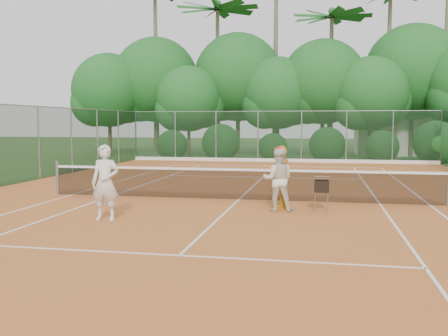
# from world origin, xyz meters

# --- Properties ---
(ground) EXTENTS (120.00, 120.00, 0.00)m
(ground) POSITION_xyz_m (0.00, 0.00, 0.00)
(ground) COLOR #254619
(ground) RESTS_ON ground
(clay_court) EXTENTS (18.00, 36.00, 0.02)m
(clay_court) POSITION_xyz_m (0.00, 0.00, 0.01)
(clay_court) COLOR #B6632A
(clay_court) RESTS_ON ground
(club_building) EXTENTS (8.00, 5.00, 3.00)m
(club_building) POSITION_xyz_m (9.00, 24.00, 1.50)
(club_building) COLOR beige
(club_building) RESTS_ON ground
(tennis_net) EXTENTS (11.97, 0.10, 1.10)m
(tennis_net) POSITION_xyz_m (0.00, 0.00, 0.53)
(tennis_net) COLOR gray
(tennis_net) RESTS_ON clay_court
(player_white) EXTENTS (0.70, 0.49, 1.81)m
(player_white) POSITION_xyz_m (-2.63, -3.63, 0.93)
(player_white) COLOR white
(player_white) RESTS_ON clay_court
(player_center_grp) EXTENTS (0.84, 0.67, 1.70)m
(player_center_grp) POSITION_xyz_m (1.32, -1.56, 0.86)
(player_center_grp) COLOR silver
(player_center_grp) RESTS_ON clay_court
(player_yellow) EXTENTS (0.61, 1.07, 1.73)m
(player_yellow) POSITION_xyz_m (1.41, -1.31, 0.88)
(player_yellow) COLOR yellow
(player_yellow) RESTS_ON clay_court
(ball_hopper) EXTENTS (0.36, 0.36, 0.83)m
(ball_hopper) POSITION_xyz_m (2.46, -1.49, 0.68)
(ball_hopper) COLOR gray
(ball_hopper) RESTS_ON clay_court
(stray_ball_a) EXTENTS (0.07, 0.07, 0.07)m
(stray_ball_a) POSITION_xyz_m (-2.82, 12.07, 0.05)
(stray_ball_a) COLOR #BBD932
(stray_ball_a) RESTS_ON clay_court
(stray_ball_b) EXTENTS (0.07, 0.07, 0.07)m
(stray_ball_b) POSITION_xyz_m (2.67, 11.22, 0.05)
(stray_ball_b) COLOR #C9ED37
(stray_ball_b) RESTS_ON clay_court
(stray_ball_c) EXTENTS (0.07, 0.07, 0.07)m
(stray_ball_c) POSITION_xyz_m (-0.53, 11.96, 0.05)
(stray_ball_c) COLOR #CAE735
(stray_ball_c) RESTS_ON clay_court
(court_markings) EXTENTS (11.03, 23.83, 0.01)m
(court_markings) POSITION_xyz_m (0.00, 0.00, 0.02)
(court_markings) COLOR white
(court_markings) RESTS_ON clay_court
(fence_back) EXTENTS (18.07, 0.07, 3.00)m
(fence_back) POSITION_xyz_m (0.00, 15.00, 1.52)
(fence_back) COLOR #19381E
(fence_back) RESTS_ON clay_court
(tropical_treeline) EXTENTS (32.10, 8.49, 15.03)m
(tropical_treeline) POSITION_xyz_m (1.43, 20.22, 5.11)
(tropical_treeline) COLOR brown
(tropical_treeline) RESTS_ON ground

